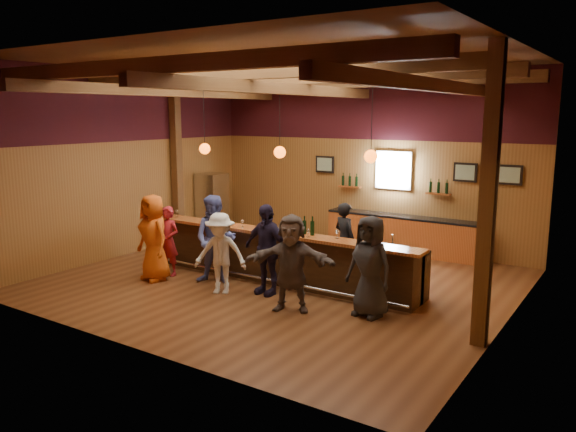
{
  "coord_description": "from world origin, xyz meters",
  "views": [
    {
      "loc": [
        6.36,
        -9.35,
        3.48
      ],
      "look_at": [
        0.0,
        0.3,
        1.35
      ],
      "focal_mm": 35.0,
      "sensor_mm": 36.0,
      "label": 1
    }
  ],
  "objects_px": {
    "bar_counter": "(285,256)",
    "customer_orange": "(154,238)",
    "stainless_fridge": "(212,205)",
    "customer_dark": "(370,266)",
    "customer_denim": "(216,240)",
    "bartender": "(345,240)",
    "customer_white": "(220,253)",
    "bottle_a": "(312,228)",
    "ice_bucket": "(292,227)",
    "customer_redvest": "(168,241)",
    "customer_navy": "(266,249)",
    "customer_brown": "(291,263)",
    "back_bar_cabinet": "(403,234)"
  },
  "relations": [
    {
      "from": "stainless_fridge",
      "to": "customer_dark",
      "type": "distance_m",
      "value": 7.35
    },
    {
      "from": "bottle_a",
      "to": "stainless_fridge",
      "type": "bearing_deg",
      "value": 151.34
    },
    {
      "from": "bottle_a",
      "to": "customer_white",
      "type": "bearing_deg",
      "value": -139.8
    },
    {
      "from": "bar_counter",
      "to": "bottle_a",
      "type": "height_order",
      "value": "bottle_a"
    },
    {
      "from": "customer_denim",
      "to": "bartender",
      "type": "relative_size",
      "value": 1.14
    },
    {
      "from": "customer_redvest",
      "to": "customer_denim",
      "type": "distance_m",
      "value": 1.26
    },
    {
      "from": "ice_bucket",
      "to": "customer_denim",
      "type": "bearing_deg",
      "value": -152.57
    },
    {
      "from": "customer_orange",
      "to": "customer_dark",
      "type": "xyz_separation_m",
      "value": [
        4.7,
        0.53,
        -0.03
      ]
    },
    {
      "from": "stainless_fridge",
      "to": "customer_denim",
      "type": "xyz_separation_m",
      "value": [
        3.05,
        -3.4,
        0.02
      ]
    },
    {
      "from": "back_bar_cabinet",
      "to": "customer_orange",
      "type": "relative_size",
      "value": 2.19
    },
    {
      "from": "back_bar_cabinet",
      "to": "customer_dark",
      "type": "xyz_separation_m",
      "value": [
        1.21,
        -4.52,
        0.41
      ]
    },
    {
      "from": "customer_redvest",
      "to": "customer_denim",
      "type": "relative_size",
      "value": 0.82
    },
    {
      "from": "customer_denim",
      "to": "customer_dark",
      "type": "bearing_deg",
      "value": -20.37
    },
    {
      "from": "bartender",
      "to": "bottle_a",
      "type": "distance_m",
      "value": 1.29
    },
    {
      "from": "customer_navy",
      "to": "bartender",
      "type": "xyz_separation_m",
      "value": [
        0.7,
        1.91,
        -0.08
      ]
    },
    {
      "from": "customer_dark",
      "to": "bartender",
      "type": "xyz_separation_m",
      "value": [
        -1.49,
        1.91,
        -0.08
      ]
    },
    {
      "from": "customer_orange",
      "to": "customer_redvest",
      "type": "bearing_deg",
      "value": 101.78
    },
    {
      "from": "customer_navy",
      "to": "stainless_fridge",
      "type": "bearing_deg",
      "value": 147.25
    },
    {
      "from": "ice_bucket",
      "to": "bottle_a",
      "type": "distance_m",
      "value": 0.49
    },
    {
      "from": "customer_redvest",
      "to": "customer_white",
      "type": "distance_m",
      "value": 1.78
    },
    {
      "from": "customer_dark",
      "to": "ice_bucket",
      "type": "relative_size",
      "value": 7.44
    },
    {
      "from": "customer_orange",
      "to": "customer_white",
      "type": "height_order",
      "value": "customer_orange"
    },
    {
      "from": "stainless_fridge",
      "to": "customer_white",
      "type": "bearing_deg",
      "value": -47.33
    },
    {
      "from": "customer_dark",
      "to": "ice_bucket",
      "type": "distance_m",
      "value": 2.21
    },
    {
      "from": "back_bar_cabinet",
      "to": "customer_orange",
      "type": "height_order",
      "value": "customer_orange"
    },
    {
      "from": "ice_bucket",
      "to": "customer_orange",
      "type": "bearing_deg",
      "value": -154.49
    },
    {
      "from": "stainless_fridge",
      "to": "customer_dark",
      "type": "xyz_separation_m",
      "value": [
        6.51,
        -3.4,
        -0.02
      ]
    },
    {
      "from": "customer_redvest",
      "to": "customer_brown",
      "type": "distance_m",
      "value": 3.44
    },
    {
      "from": "stainless_fridge",
      "to": "customer_orange",
      "type": "xyz_separation_m",
      "value": [
        1.81,
        -3.94,
        0.01
      ]
    },
    {
      "from": "stainless_fridge",
      "to": "bottle_a",
      "type": "bearing_deg",
      "value": -28.66
    },
    {
      "from": "customer_white",
      "to": "customer_redvest",
      "type": "bearing_deg",
      "value": 145.57
    },
    {
      "from": "customer_denim",
      "to": "bartender",
      "type": "distance_m",
      "value": 2.75
    },
    {
      "from": "stainless_fridge",
      "to": "customer_denim",
      "type": "distance_m",
      "value": 4.57
    },
    {
      "from": "customer_orange",
      "to": "customer_navy",
      "type": "height_order",
      "value": "customer_orange"
    },
    {
      "from": "back_bar_cabinet",
      "to": "bar_counter",
      "type": "bearing_deg",
      "value": -108.34
    },
    {
      "from": "ice_bucket",
      "to": "bottle_a",
      "type": "height_order",
      "value": "bottle_a"
    },
    {
      "from": "customer_orange",
      "to": "customer_denim",
      "type": "xyz_separation_m",
      "value": [
        1.24,
        0.53,
        0.01
      ]
    },
    {
      "from": "stainless_fridge",
      "to": "customer_redvest",
      "type": "distance_m",
      "value": 3.97
    },
    {
      "from": "bar_counter",
      "to": "ice_bucket",
      "type": "relative_size",
      "value": 26.5
    },
    {
      "from": "bottle_a",
      "to": "customer_denim",
      "type": "bearing_deg",
      "value": -159.4
    },
    {
      "from": "stainless_fridge",
      "to": "customer_white",
      "type": "height_order",
      "value": "stainless_fridge"
    },
    {
      "from": "customer_redvest",
      "to": "customer_navy",
      "type": "distance_m",
      "value": 2.51
    },
    {
      "from": "stainless_fridge",
      "to": "customer_white",
      "type": "distance_m",
      "value": 5.25
    },
    {
      "from": "bar_counter",
      "to": "customer_orange",
      "type": "relative_size",
      "value": 3.46
    },
    {
      "from": "stainless_fridge",
      "to": "customer_navy",
      "type": "height_order",
      "value": "stainless_fridge"
    },
    {
      "from": "bartender",
      "to": "customer_orange",
      "type": "bearing_deg",
      "value": 59.82
    },
    {
      "from": "customer_white",
      "to": "customer_navy",
      "type": "height_order",
      "value": "customer_navy"
    },
    {
      "from": "customer_orange",
      "to": "customer_brown",
      "type": "relative_size",
      "value": 1.05
    },
    {
      "from": "customer_orange",
      "to": "customer_navy",
      "type": "relative_size",
      "value": 1.03
    },
    {
      "from": "stainless_fridge",
      "to": "customer_denim",
      "type": "height_order",
      "value": "customer_denim"
    }
  ]
}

